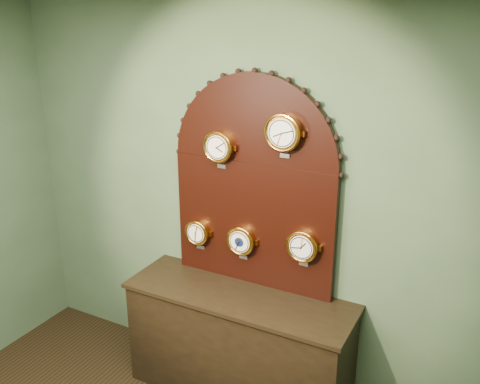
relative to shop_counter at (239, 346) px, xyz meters
The scene contains 8 objects.
wall_back 1.04m from the shop_counter, 90.00° to the left, with size 4.00×4.00×0.00m, color #435A3D.
shop_counter is the anchor object (origin of this frame).
display_board 1.25m from the shop_counter, 90.00° to the left, with size 1.26×0.06×1.53m.
roman_clock 1.45m from the shop_counter, 146.46° to the left, with size 0.22×0.08×0.27m.
arabic_clock 1.60m from the shop_counter, 32.76° to the left, with size 0.25×0.08×0.30m.
hygrometer 0.88m from the shop_counter, 159.91° to the left, with size 0.19×0.08×0.24m.
barometer 0.78m from the shop_counter, 111.47° to the left, with size 0.22×0.08×0.27m.
tide_clock 0.93m from the shop_counter, 21.03° to the left, with size 0.22×0.08×0.27m.
Camera 1 is at (1.50, -0.60, 2.72)m, focal length 39.30 mm.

